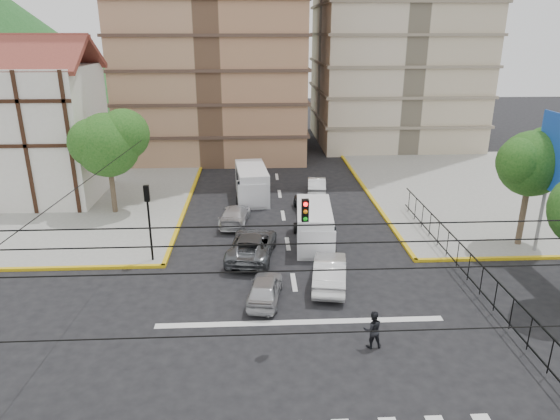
{
  "coord_description": "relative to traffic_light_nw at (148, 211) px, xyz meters",
  "views": [
    {
      "loc": [
        -1.89,
        -18.13,
        12.37
      ],
      "look_at": [
        -0.72,
        5.08,
        4.0
      ],
      "focal_mm": 32.0,
      "sensor_mm": 36.0,
      "label": 1
    }
  ],
  "objects": [
    {
      "name": "car_white_front_right",
      "position": [
        9.61,
        -3.14,
        -2.35
      ],
      "size": [
        2.34,
        4.81,
        1.52
      ],
      "primitive_type": "imported",
      "rotation": [
        0.0,
        0.0,
        2.98
      ],
      "color": "silver",
      "rests_on": "ground"
    },
    {
      "name": "van_left_lane",
      "position": [
        5.58,
        10.87,
        -1.9
      ],
      "size": [
        2.69,
        5.73,
        2.5
      ],
      "rotation": [
        0.0,
        0.0,
        0.1
      ],
      "color": "silver",
      "rests_on": "ground"
    },
    {
      "name": "traffic_light_hanging",
      "position": [
        7.8,
        -9.84,
        2.79
      ],
      "size": [
        18.0,
        9.12,
        0.92
      ],
      "color": "black",
      "rests_on": "ground"
    },
    {
      "name": "stop_line",
      "position": [
        7.8,
        -6.6,
        -3.11
      ],
      "size": [
        13.0,
        0.4,
        0.01
      ],
      "primitive_type": "cube",
      "color": "silver",
      "rests_on": "ground"
    },
    {
      "name": "van_right_lane",
      "position": [
        9.4,
        1.94,
        -1.97
      ],
      "size": [
        2.44,
        5.37,
        2.36
      ],
      "rotation": [
        0.0,
        0.0,
        -0.08
      ],
      "color": "silver",
      "rests_on": "ground"
    },
    {
      "name": "tree_park_c",
      "position": [
        21.89,
        1.21,
        2.22
      ],
      "size": [
        4.65,
        3.8,
        7.25
      ],
      "color": "#473828",
      "rests_on": "ground"
    },
    {
      "name": "ground",
      "position": [
        7.8,
        -7.8,
        -3.11
      ],
      "size": [
        160.0,
        160.0,
        0.0
      ],
      "primitive_type": "plane",
      "color": "black",
      "rests_on": "ground"
    },
    {
      "name": "car_silver_front_left",
      "position": [
        6.26,
        -4.54,
        -2.48
      ],
      "size": [
        2.07,
        3.92,
        1.27
      ],
      "primitive_type": "imported",
      "rotation": [
        0.0,
        0.0,
        2.98
      ],
      "color": "#B0B1B5",
      "rests_on": "ground"
    },
    {
      "name": "park_fence",
      "position": [
        16.8,
        -3.3,
        -3.11
      ],
      "size": [
        0.1,
        22.5,
        1.66
      ],
      "primitive_type": null,
      "color": "black",
      "rests_on": "ground"
    },
    {
      "name": "pedestrian_crosswalk",
      "position": [
        10.59,
        -8.57,
        -2.29
      ],
      "size": [
        0.85,
        0.68,
        1.65
      ],
      "primitive_type": "imported",
      "rotation": [
        0.0,
        0.0,
        3.22
      ],
      "color": "black",
      "rests_on": "ground"
    },
    {
      "name": "car_darkgrey_mid_right",
      "position": [
        9.74,
        7.55,
        -2.34
      ],
      "size": [
        2.25,
        4.68,
        1.54
      ],
      "primitive_type": "imported",
      "rotation": [
        0.0,
        0.0,
        3.24
      ],
      "color": "#262628",
      "rests_on": "ground"
    },
    {
      "name": "car_white_rear_right",
      "position": [
        10.79,
        12.31,
        -2.45
      ],
      "size": [
        1.8,
        4.12,
        1.32
      ],
      "primitive_type": "imported",
      "rotation": [
        0.0,
        0.0,
        3.04
      ],
      "color": "silver",
      "rests_on": "ground"
    },
    {
      "name": "traffic_light_nw",
      "position": [
        0.0,
        0.0,
        0.0
      ],
      "size": [
        0.28,
        0.22,
        4.4
      ],
      "color": "black",
      "rests_on": "ground"
    },
    {
      "name": "car_grey_mid_left",
      "position": [
        5.62,
        0.47,
        -2.38
      ],
      "size": [
        3.22,
        5.6,
        1.47
      ],
      "primitive_type": "imported",
      "rotation": [
        0.0,
        0.0,
        2.99
      ],
      "color": "#54575C",
      "rests_on": "ground"
    },
    {
      "name": "car_silver_rear_left",
      "position": [
        4.45,
        5.79,
        -2.48
      ],
      "size": [
        2.23,
        4.51,
        1.26
      ],
      "primitive_type": "imported",
      "rotation": [
        0.0,
        0.0,
        3.03
      ],
      "color": "silver",
      "rests_on": "ground"
    },
    {
      "name": "sidewalk_ne",
      "position": [
        27.8,
        12.2,
        -3.04
      ],
      "size": [
        26.0,
        26.0,
        0.15
      ],
      "primitive_type": "cube",
      "color": "gray",
      "rests_on": "ground"
    },
    {
      "name": "tree_tudor",
      "position": [
        -4.1,
        8.21,
        2.11
      ],
      "size": [
        5.39,
        4.4,
        7.43
      ],
      "color": "#473828",
      "rests_on": "ground"
    },
    {
      "name": "sidewalk_nw",
      "position": [
        -12.2,
        12.2,
        -3.04
      ],
      "size": [
        26.0,
        26.0,
        0.15
      ],
      "primitive_type": "cube",
      "color": "gray",
      "rests_on": "ground"
    },
    {
      "name": "tudor_building",
      "position": [
        -11.2,
        12.2,
        2.14
      ],
      "size": [
        10.8,
        8.05,
        12.23
      ],
      "color": "silver",
      "rests_on": "ground"
    }
  ]
}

